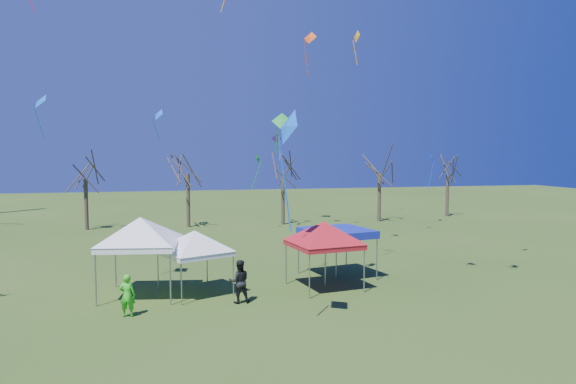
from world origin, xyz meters
The scene contains 21 objects.
ground centered at (0.00, 0.00, 0.00)m, with size 140.00×140.00×0.00m, color #2E4D18.
tree_1 centered at (-10.77, 24.65, 5.79)m, with size 3.42×3.42×7.54m.
tree_2 centered at (-2.37, 24.38, 6.29)m, with size 3.71×3.71×8.18m.
tree_3 centered at (6.03, 24.04, 6.08)m, with size 3.59×3.59×7.91m.
tree_4 centered at (15.36, 24.00, 6.06)m, with size 3.58×3.58×7.89m.
tree_5 centered at (23.72, 26.07, 5.73)m, with size 3.39×3.39×7.46m.
tent_white_west centered at (-5.37, 2.63, 3.31)m, with size 4.59×4.59×4.10m.
tent_white_mid centered at (-3.00, 2.37, 2.71)m, with size 3.53×3.53×3.36m.
tent_red centered at (2.98, 1.98, 2.97)m, with size 4.13×4.13×3.68m.
tent_blue centered at (4.31, 4.01, 2.29)m, with size 3.73×3.73×2.49m.
person_green centered at (-5.76, -0.35, 0.84)m, with size 0.61×0.40×1.69m, color #2FD121.
person_dark centered at (-1.25, 0.51, 0.93)m, with size 0.90×0.70×1.85m, color black.
kite_12 centered at (19.15, 21.17, 5.97)m, with size 1.05×1.19×3.39m.
kite_19 centered at (3.99, 17.21, 7.47)m, with size 0.82×0.59×2.06m.
kite_2 centered at (-13.48, 21.98, 10.40)m, with size 1.64×1.72×3.47m.
kite_22 centered at (3.21, 20.97, 5.90)m, with size 1.01×1.11×3.04m.
kite_17 centered at (4.47, 9.79, 13.38)m, with size 0.93×0.93×2.67m.
kite_13 centered at (-4.74, 23.06, 9.60)m, with size 1.17×1.30×2.83m.
kite_1 centered at (0.50, 0.18, 7.71)m, with size 0.96×0.78×1.86m.
kite_18 centered at (7.79, 10.59, 13.81)m, with size 0.37×0.85×2.19m.
kite_5 centered at (-0.11, -3.61, 7.24)m, with size 0.83×1.41×4.33m.
Camera 1 is at (-4.22, -20.89, 6.34)m, focal length 32.00 mm.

